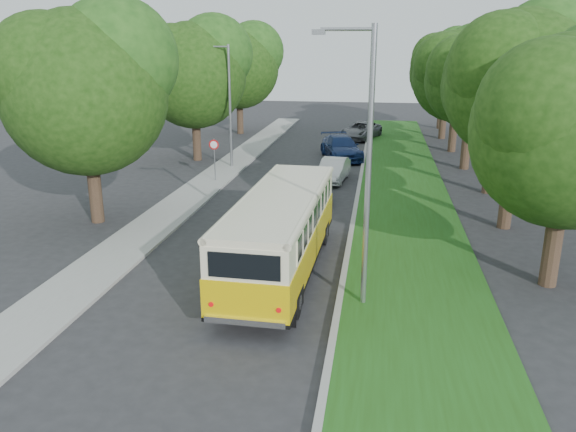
% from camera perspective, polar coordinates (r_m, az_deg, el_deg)
% --- Properties ---
extents(ground, '(120.00, 120.00, 0.00)m').
position_cam_1_polar(ground, '(19.91, -4.65, -5.06)').
color(ground, '#28282B').
rests_on(ground, ground).
extents(curb, '(0.20, 70.00, 0.15)m').
position_cam_1_polar(curb, '(24.07, 6.56, -0.98)').
color(curb, gray).
rests_on(curb, ground).
extents(grass_verge, '(4.50, 70.00, 0.13)m').
position_cam_1_polar(grass_verge, '(24.10, 12.15, -1.26)').
color(grass_verge, '#224E14').
rests_on(grass_verge, ground).
extents(sidewalk, '(2.20, 70.00, 0.12)m').
position_cam_1_polar(sidewalk, '(25.81, -12.39, -0.07)').
color(sidewalk, gray).
rests_on(sidewalk, ground).
extents(treeline, '(24.27, 41.91, 9.46)m').
position_cam_1_polar(treeline, '(35.94, 7.26, 14.43)').
color(treeline, '#332319').
rests_on(treeline, ground).
extents(lamppost_near, '(1.71, 0.16, 8.00)m').
position_cam_1_polar(lamppost_near, '(15.70, 7.87, 5.48)').
color(lamppost_near, gray).
rests_on(lamppost_near, ground).
extents(lamppost_far, '(1.71, 0.16, 7.50)m').
position_cam_1_polar(lamppost_far, '(35.29, -6.09, 11.47)').
color(lamppost_far, gray).
rests_on(lamppost_far, ground).
extents(warning_sign, '(0.56, 0.10, 2.50)m').
position_cam_1_polar(warning_sign, '(31.73, -7.51, 6.42)').
color(warning_sign, gray).
rests_on(warning_sign, ground).
extents(vintage_bus, '(2.71, 9.60, 2.83)m').
position_cam_1_polar(vintage_bus, '(18.73, -0.71, -1.82)').
color(vintage_bus, '#DFB907').
rests_on(vintage_bus, ground).
extents(car_silver, '(2.42, 4.11, 1.31)m').
position_cam_1_polar(car_silver, '(28.22, 2.57, 3.03)').
color(car_silver, '#A6A5AA').
rests_on(car_silver, ground).
extents(car_white, '(1.77, 4.03, 1.29)m').
position_cam_1_polar(car_white, '(32.09, 4.63, 4.68)').
color(car_white, silver).
rests_on(car_white, ground).
extents(car_blue, '(3.62, 5.68, 1.53)m').
position_cam_1_polar(car_blue, '(38.60, 5.43, 6.94)').
color(car_blue, navy).
rests_on(car_blue, ground).
extents(car_grey, '(3.77, 5.53, 1.41)m').
position_cam_1_polar(car_grey, '(47.03, 7.37, 8.61)').
color(car_grey, slate).
rests_on(car_grey, ground).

